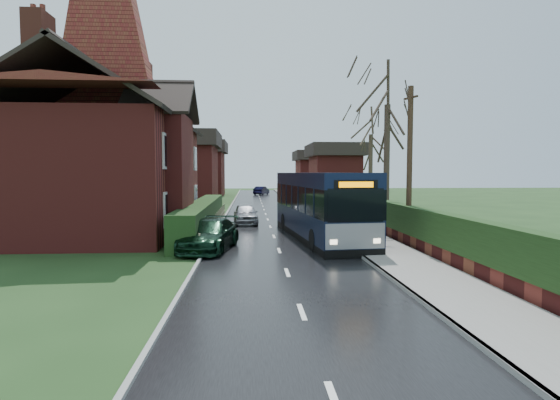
{
  "coord_description": "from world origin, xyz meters",
  "views": [
    {
      "loc": [
        -1.18,
        -19.89,
        3.26
      ],
      "look_at": [
        0.39,
        3.14,
        1.8
      ],
      "focal_mm": 28.0,
      "sensor_mm": 36.0,
      "label": 1
    }
  ],
  "objects": [
    {
      "name": "right_wall_hedge",
      "position": [
        5.8,
        10.0,
        1.02
      ],
      "size": [
        0.6,
        50.0,
        1.8
      ],
      "color": "maroon",
      "rests_on": "ground"
    },
    {
      "name": "ground",
      "position": [
        0.0,
        0.0,
        0.0
      ],
      "size": [
        140.0,
        140.0,
        0.0
      ],
      "primitive_type": "plane",
      "color": "#29491F",
      "rests_on": "ground"
    },
    {
      "name": "pavement",
      "position": [
        4.25,
        10.0,
        0.07
      ],
      "size": [
        2.5,
        100.0,
        0.14
      ],
      "primitive_type": "cube",
      "color": "slate",
      "rests_on": "ground"
    },
    {
      "name": "kerb_left",
      "position": [
        -3.05,
        10.0,
        0.05
      ],
      "size": [
        0.12,
        100.0,
        0.1
      ],
      "primitive_type": "cube",
      "color": "gray",
      "rests_on": "ground"
    },
    {
      "name": "tree_right_far",
      "position": [
        8.62,
        15.21,
        6.78
      ],
      "size": [
        4.7,
        4.7,
        9.08
      ],
      "color": "#3C2F23",
      "rests_on": "ground"
    },
    {
      "name": "tree_house_side",
      "position": [
        -11.35,
        15.74,
        7.45
      ],
      "size": [
        4.39,
        4.39,
        9.97
      ],
      "color": "#3A2F22",
      "rests_on": "ground"
    },
    {
      "name": "telegraph_pole",
      "position": [
        5.8,
        -1.13,
        3.55
      ],
      "size": [
        0.35,
        0.88,
        7.01
      ],
      "rotation": [
        0.0,
        0.0,
        0.3
      ],
      "color": "#332216",
      "rests_on": "ground"
    },
    {
      "name": "picket_fence",
      "position": [
        -3.15,
        5.0,
        0.45
      ],
      "size": [
        0.1,
        16.0,
        0.9
      ],
      "primitive_type": null,
      "color": "tan",
      "rests_on": "ground"
    },
    {
      "name": "front_hedge",
      "position": [
        -3.9,
        5.0,
        0.8
      ],
      "size": [
        1.2,
        16.0,
        1.6
      ],
      "primitive_type": "cube",
      "color": "black",
      "rests_on": "ground"
    },
    {
      "name": "bus_stop_sign",
      "position": [
        4.0,
        0.96,
        1.82
      ],
      "size": [
        0.2,
        0.41,
        2.77
      ],
      "rotation": [
        0.0,
        0.0,
        0.34
      ],
      "color": "slate",
      "rests_on": "ground"
    },
    {
      "name": "car_distant",
      "position": [
        0.43,
        43.79,
        0.62
      ],
      "size": [
        2.51,
        3.97,
        1.24
      ],
      "primitive_type": "imported",
      "rotation": [
        0.0,
        0.0,
        2.79
      ],
      "color": "black",
      "rests_on": "ground"
    },
    {
      "name": "brick_house",
      "position": [
        -8.73,
        4.78,
        4.38
      ],
      "size": [
        9.3,
        14.6,
        10.3
      ],
      "color": "maroon",
      "rests_on": "ground"
    },
    {
      "name": "kerb_right",
      "position": [
        3.05,
        10.0,
        0.07
      ],
      "size": [
        0.12,
        100.0,
        0.14
      ],
      "primitive_type": "cube",
      "color": "gray",
      "rests_on": "ground"
    },
    {
      "name": "car_silver",
      "position": [
        -1.5,
        7.75,
        0.63
      ],
      "size": [
        1.68,
        3.77,
        1.26
      ],
      "primitive_type": "imported",
      "rotation": [
        0.0,
        0.0,
        0.05
      ],
      "color": "#ABAAAF",
      "rests_on": "ground"
    },
    {
      "name": "tree_right_near",
      "position": [
        6.56,
        4.49,
        7.55
      ],
      "size": [
        4.68,
        4.68,
        10.11
      ],
      "color": "#35281F",
      "rests_on": "ground"
    },
    {
      "name": "road",
      "position": [
        0.0,
        10.0,
        0.01
      ],
      "size": [
        6.0,
        100.0,
        0.02
      ],
      "primitive_type": "cube",
      "color": "black",
      "rests_on": "ground"
    },
    {
      "name": "bus",
      "position": [
        2.2,
        1.34,
        1.61
      ],
      "size": [
        3.51,
        10.88,
        3.25
      ],
      "rotation": [
        0.0,
        0.0,
        0.1
      ],
      "color": "black",
      "rests_on": "ground"
    },
    {
      "name": "car_green",
      "position": [
        -2.9,
        -1.59,
        0.65
      ],
      "size": [
        2.62,
        4.74,
        1.3
      ],
      "primitive_type": "imported",
      "rotation": [
        0.0,
        0.0,
        -0.19
      ],
      "color": "black",
      "rests_on": "ground"
    }
  ]
}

